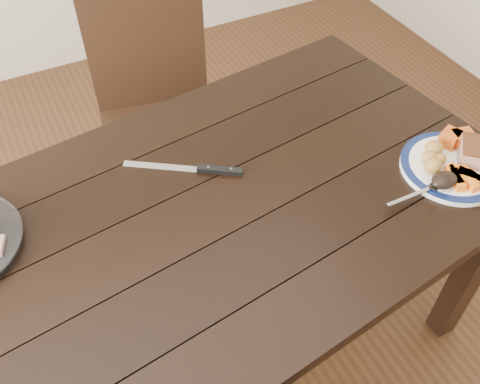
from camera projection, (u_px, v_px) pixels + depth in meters
name	position (u px, v px, depth m)	size (l,w,h in m)	color
ground	(217.00, 352.00, 1.86)	(4.00, 4.00, 0.00)	#472B16
dining_table	(209.00, 235.00, 1.38)	(1.70, 1.10, 0.75)	black
chair_far	(157.00, 106.00, 1.97)	(0.50, 0.51, 0.93)	black
dinner_plate	(452.00, 168.00, 1.41)	(0.27, 0.27, 0.02)	white
plate_rim	(453.00, 165.00, 1.40)	(0.27, 0.27, 0.02)	#0E1A46
pork_slice	(474.00, 153.00, 1.40)	(0.09, 0.07, 0.04)	tan
roasted_potatoes	(434.00, 157.00, 1.39)	(0.09, 0.09, 0.04)	gold
carrot_batons	(465.00, 177.00, 1.35)	(0.09, 0.11, 0.02)	orange
pumpkin_wedges	(456.00, 138.00, 1.44)	(0.10, 0.07, 0.04)	orange
dark_mushroom	(444.00, 180.00, 1.34)	(0.07, 0.05, 0.03)	black
fork	(421.00, 192.00, 1.33)	(0.18, 0.03, 0.00)	silver
carving_knife	(205.00, 169.00, 1.41)	(0.28, 0.20, 0.01)	silver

